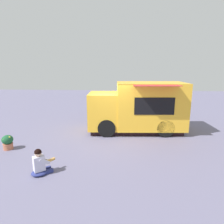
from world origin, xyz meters
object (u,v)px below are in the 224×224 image
object	(u,v)px
food_truck	(138,109)
person_customer	(40,164)
planter_flowering_near	(172,111)
planter_flowering_far	(8,142)

from	to	relation	value
food_truck	person_customer	distance (m)	5.63
food_truck	planter_flowering_near	size ratio (longest dim) A/B	6.33
person_customer	planter_flowering_far	distance (m)	2.77
person_customer	planter_flowering_far	bearing A→B (deg)	-128.88
planter_flowering_near	planter_flowering_far	distance (m)	9.91
person_customer	planter_flowering_near	distance (m)	9.61
food_truck	person_customer	xyz separation A→B (m)	(4.49, -3.28, -0.89)
planter_flowering_near	person_customer	bearing A→B (deg)	-36.85
food_truck	planter_flowering_near	distance (m)	4.13
planter_flowering_near	planter_flowering_far	size ratio (longest dim) A/B	1.30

